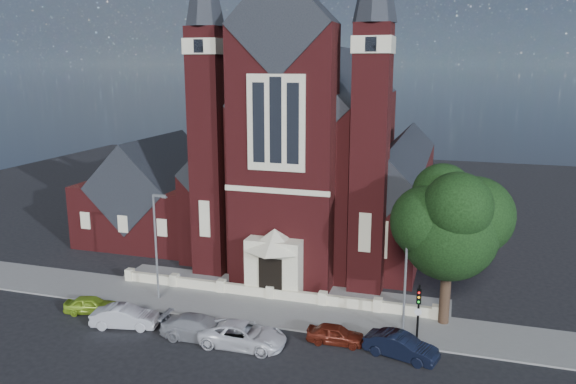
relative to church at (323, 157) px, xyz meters
name	(u,v)px	position (x,y,z in m)	size (l,w,h in m)	color
ground	(301,262)	(0.00, -7.94, -8.19)	(120.00, 120.00, 0.00)	black
pavement_strip	(262,310)	(0.00, -18.44, -8.19)	(60.00, 5.00, 0.12)	slate
forecourt_paving	(279,289)	(0.00, -14.44, -8.19)	(26.00, 3.00, 0.14)	slate
forecourt_wall	(271,299)	(0.00, -16.44, -8.19)	(24.00, 0.40, 0.90)	beige
church	(323,157)	(0.00, 0.00, 0.00)	(20.01, 34.90, 29.20)	#511517
parish_hall	(157,198)	(-16.00, -4.94, -4.17)	(12.00, 12.20, 10.24)	#511517
street_tree	(451,226)	(12.60, -17.23, -1.23)	(6.40, 6.60, 10.70)	black
street_lamp_left	(157,241)	(-7.91, -18.94, -3.59)	(1.16, 0.22, 8.09)	gray
street_lamp_right	(407,266)	(10.09, -18.94, -3.59)	(1.16, 0.22, 8.09)	gray
traffic_signal	(418,307)	(11.00, -20.52, -5.60)	(0.28, 0.42, 4.00)	black
car_lime_van	(91,305)	(-11.38, -22.41, -7.57)	(1.45, 3.61, 1.23)	#80A721
car_silver_a	(125,317)	(-7.81, -23.63, -7.45)	(1.55, 4.44, 1.46)	#ACAEB4
car_silver_b	(200,328)	(-2.28, -23.67, -7.43)	(2.11, 5.20, 1.51)	gray
car_white_suv	(243,335)	(0.67, -23.76, -7.43)	(2.50, 5.43, 1.51)	white
car_dark_red	(335,334)	(6.09, -21.72, -7.57)	(1.46, 3.63, 1.24)	#591A0F
car_navy	(401,346)	(10.21, -22.29, -7.46)	(1.54, 4.40, 1.45)	black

